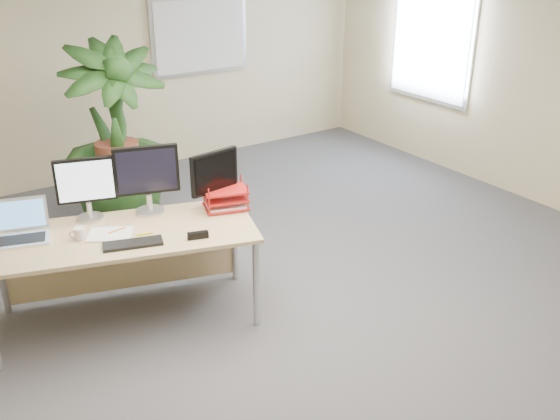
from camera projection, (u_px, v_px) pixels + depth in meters
floor at (310, 331)px, 4.65m from camera, size 8.00×8.00×0.00m
back_wall at (106, 62)px, 7.12m from camera, size 7.00×0.04×2.70m
whiteboard at (200, 35)px, 7.62m from camera, size 1.30×0.04×0.95m
window at (432, 37)px, 7.51m from camera, size 0.04×1.30×1.55m
desk at (123, 245)px, 4.65m from camera, size 2.07×1.33×0.74m
floor_plant at (118, 161)px, 5.84m from camera, size 0.84×0.84×1.50m
monitor_left at (86, 185)px, 4.59m from camera, size 0.43×0.20×0.48m
monitor_right at (147, 175)px, 4.69m from camera, size 0.47×0.22×0.54m
monitor_dark at (215, 176)px, 4.78m from camera, size 0.42×0.19×0.47m
laptop at (22, 229)px, 4.41m from camera, size 0.44×0.41×0.26m
keyboard at (133, 244)px, 4.31m from camera, size 0.43×0.25×0.02m
coffee_mug at (80, 234)px, 4.38m from camera, size 0.12×0.08×0.09m
spiral_notebook at (110, 234)px, 4.46m from camera, size 0.38×0.35×0.01m
orange_pen at (117, 230)px, 4.49m from camera, size 0.14×0.03×0.01m
yellow_highlighter at (145, 234)px, 4.46m from camera, size 0.12×0.04×0.02m
letter_tray at (226, 200)px, 4.86m from camera, size 0.39×0.34×0.16m
stapler at (198, 235)px, 4.40m from camera, size 0.15×0.08×0.05m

